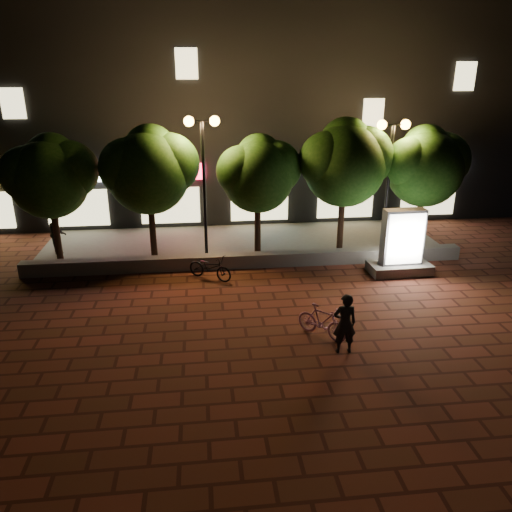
{
  "coord_description": "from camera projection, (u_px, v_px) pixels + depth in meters",
  "views": [
    {
      "loc": [
        -1.64,
        -12.84,
        6.77
      ],
      "look_at": [
        -0.01,
        1.5,
        1.35
      ],
      "focal_mm": 34.88,
      "sensor_mm": 36.0,
      "label": 1
    }
  ],
  "objects": [
    {
      "name": "sidewalk",
      "position": [
        242.0,
        243.0,
        20.53
      ],
      "size": [
        16.0,
        5.0,
        0.08
      ],
      "primitive_type": "cube",
      "color": "slate",
      "rests_on": "ground"
    },
    {
      "name": "rider",
      "position": [
        345.0,
        323.0,
        12.45
      ],
      "size": [
        0.6,
        0.41,
        1.62
      ],
      "primitive_type": "imported",
      "rotation": [
        0.0,
        0.0,
        3.11
      ],
      "color": "black",
      "rests_on": "ground"
    },
    {
      "name": "street_lamp_right",
      "position": [
        391.0,
        152.0,
        18.55
      ],
      "size": [
        1.26,
        0.36,
        4.98
      ],
      "color": "black",
      "rests_on": "sidewalk"
    },
    {
      "name": "pedestrian",
      "position": [
        58.0,
        233.0,
        19.19
      ],
      "size": [
        0.83,
        0.93,
        1.58
      ],
      "primitive_type": "imported",
      "rotation": [
        0.0,
        0.0,
        1.93
      ],
      "color": "black",
      "rests_on": "sidewalk"
    },
    {
      "name": "tree_left",
      "position": [
        150.0,
        167.0,
        18.01
      ],
      "size": [
        3.6,
        3.0,
        4.89
      ],
      "color": "black",
      "rests_on": "sidewalk"
    },
    {
      "name": "scooter_parked",
      "position": [
        210.0,
        267.0,
        16.99
      ],
      "size": [
        1.7,
        1.4,
        0.87
      ],
      "primitive_type": "imported",
      "rotation": [
        0.0,
        0.0,
        0.98
      ],
      "color": "black",
      "rests_on": "ground"
    },
    {
      "name": "tree_far_right",
      "position": [
        426.0,
        164.0,
        19.14
      ],
      "size": [
        3.48,
        2.9,
        4.76
      ],
      "color": "black",
      "rests_on": "sidewalk"
    },
    {
      "name": "building_block",
      "position": [
        230.0,
        107.0,
        24.83
      ],
      "size": [
        28.0,
        8.12,
        11.3
      ],
      "color": "black",
      "rests_on": "ground"
    },
    {
      "name": "ad_kiosk",
      "position": [
        401.0,
        248.0,
        17.35
      ],
      "size": [
        2.18,
        1.15,
        2.32
      ],
      "color": "slate",
      "rests_on": "ground"
    },
    {
      "name": "ground",
      "position": [
        262.0,
        317.0,
        14.5
      ],
      "size": [
        80.0,
        80.0,
        0.0
      ],
      "primitive_type": "plane",
      "color": "#5D281D",
      "rests_on": "ground"
    },
    {
      "name": "tree_mid",
      "position": [
        259.0,
        171.0,
        18.51
      ],
      "size": [
        3.24,
        2.7,
        4.5
      ],
      "color": "black",
      "rests_on": "sidewalk"
    },
    {
      "name": "street_lamp_left",
      "position": [
        203.0,
        151.0,
        17.76
      ],
      "size": [
        1.26,
        0.36,
        5.18
      ],
      "color": "black",
      "rests_on": "sidewalk"
    },
    {
      "name": "tree_far_left",
      "position": [
        50.0,
        174.0,
        17.69
      ],
      "size": [
        3.36,
        2.8,
        4.63
      ],
      "color": "black",
      "rests_on": "sidewalk"
    },
    {
      "name": "scooter_pink",
      "position": [
        322.0,
        321.0,
        13.29
      ],
      "size": [
        1.37,
        1.37,
        0.91
      ],
      "primitive_type": "imported",
      "rotation": [
        0.0,
        0.0,
        0.78
      ],
      "color": "#BA74A4",
      "rests_on": "ground"
    },
    {
      "name": "retaining_wall",
      "position": [
        248.0,
        260.0,
        18.13
      ],
      "size": [
        16.0,
        0.45,
        0.5
      ],
      "primitive_type": "cube",
      "color": "slate",
      "rests_on": "ground"
    },
    {
      "name": "tree_right",
      "position": [
        346.0,
        160.0,
        18.74
      ],
      "size": [
        3.72,
        3.1,
        5.07
      ],
      "color": "black",
      "rests_on": "sidewalk"
    }
  ]
}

